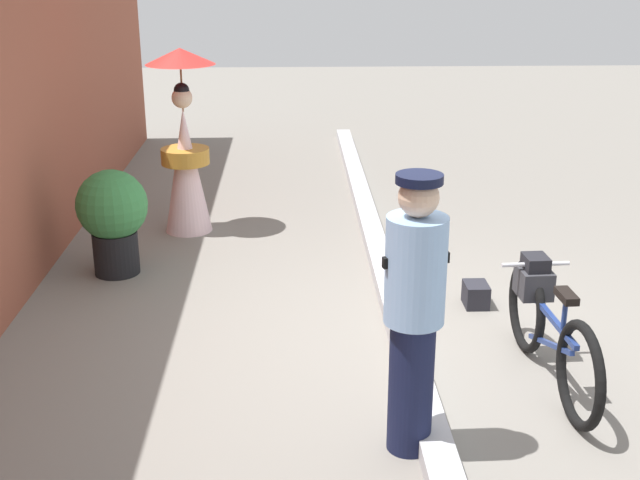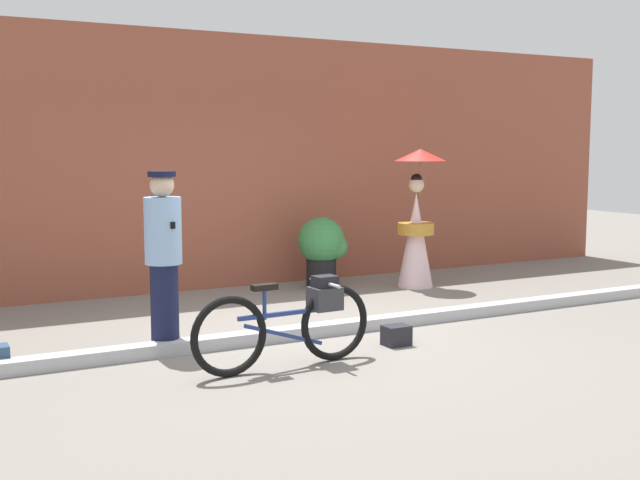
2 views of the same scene
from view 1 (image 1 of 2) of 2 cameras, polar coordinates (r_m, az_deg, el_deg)
name	(u,v)px [view 1 (image 1 of 2)]	position (r m, az deg, el deg)	size (l,w,h in m)	color
ground_plane	(401,338)	(6.29, 5.64, -6.81)	(30.00, 30.00, 0.00)	gray
sidewalk_curb	(401,331)	(6.26, 5.66, -6.32)	(14.00, 0.20, 0.12)	#B2B2B7
bicycle_near_officer	(547,324)	(5.76, 15.49, -5.62)	(1.70, 0.48, 0.77)	black
person_officer	(414,310)	(4.61, 6.53, -4.82)	(0.34, 0.38, 1.67)	#141938
person_with_parasol	(185,147)	(8.47, -9.35, 6.38)	(0.69, 0.69, 1.86)	silver
potted_plant_by_door	(114,214)	(7.53, -14.07, 1.76)	(0.65, 0.63, 0.96)	black
backpack_on_pavement	(477,294)	(6.89, 10.80, -3.71)	(0.25, 0.19, 0.19)	#26262D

